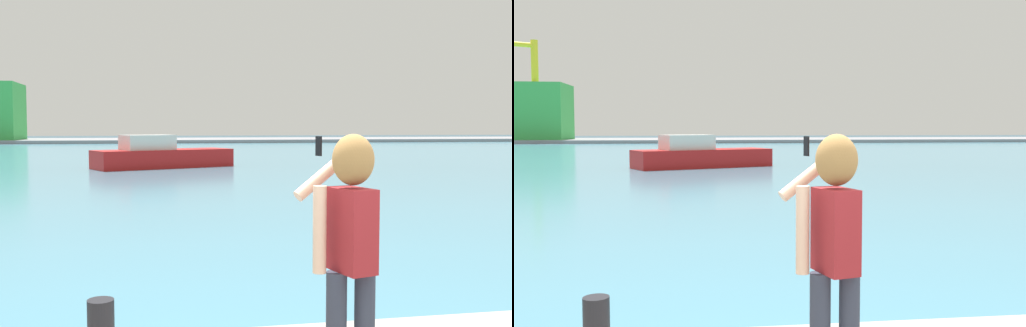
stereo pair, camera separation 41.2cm
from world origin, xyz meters
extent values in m
plane|color=#334751|center=(0.00, 50.00, 0.00)|extent=(220.00, 220.00, 0.00)
cube|color=teal|center=(0.00, 52.00, 0.01)|extent=(140.00, 100.00, 0.02)
cube|color=gray|center=(0.00, 92.00, 0.25)|extent=(140.00, 20.00, 0.49)
cube|color=maroon|center=(-0.17, 0.65, 1.68)|extent=(0.28, 0.38, 0.56)
sphere|color=#E0B293|center=(-0.17, 0.65, 2.14)|extent=(0.22, 0.22, 0.22)
ellipsoid|color=olive|center=(-0.17, 0.63, 2.15)|extent=(0.28, 0.26, 0.34)
cylinder|color=#E0B293|center=(-0.39, 0.65, 1.69)|extent=(0.09, 0.09, 0.58)
cylinder|color=#E0B293|center=(-0.27, 0.85, 2.06)|extent=(0.53, 0.22, 0.40)
cube|color=black|center=(-0.30, 0.97, 2.23)|extent=(0.03, 0.07, 0.14)
cylinder|color=black|center=(-1.87, 1.61, 0.80)|extent=(0.21, 0.21, 0.44)
cube|color=#B21919|center=(-0.59, 31.16, 0.54)|extent=(8.37, 5.44, 1.05)
cube|color=silver|center=(-1.51, 30.76, 1.50)|extent=(3.32, 2.82, 0.85)
cube|color=green|center=(-27.12, 89.85, 4.73)|extent=(13.47, 9.65, 8.48)
cylinder|color=yellow|center=(-24.14, 86.06, 7.79)|extent=(1.00, 1.00, 14.58)
camera|label=1|loc=(-1.50, -2.99, 2.37)|focal=40.67mm
camera|label=2|loc=(-1.09, -3.05, 2.37)|focal=40.67mm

